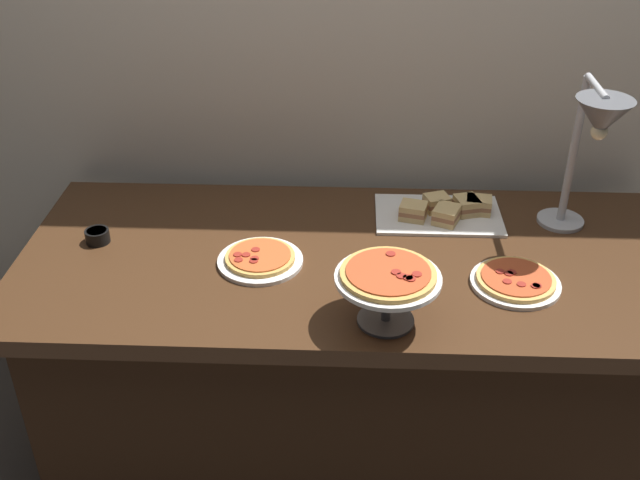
{
  "coord_description": "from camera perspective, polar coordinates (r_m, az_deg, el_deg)",
  "views": [
    {
      "loc": [
        -0.01,
        -1.8,
        1.92
      ],
      "look_at": [
        -0.09,
        0.0,
        0.81
      ],
      "focal_mm": 42.12,
      "sensor_mm": 36.0,
      "label": 1
    }
  ],
  "objects": [
    {
      "name": "ground_plane",
      "position": [
        2.63,
        2.04,
        -15.27
      ],
      "size": [
        8.0,
        8.0,
        0.0
      ],
      "primitive_type": "plane",
      "color": "#4C443D"
    },
    {
      "name": "back_wall",
      "position": [
        2.41,
        2.73,
        14.23
      ],
      "size": [
        4.4,
        0.04,
        2.4
      ],
      "primitive_type": "cube",
      "color": "beige",
      "rests_on": "ground_plane"
    },
    {
      "name": "buffet_table",
      "position": [
        2.36,
        2.21,
        -8.86
      ],
      "size": [
        1.9,
        0.84,
        0.76
      ],
      "color": "#422816",
      "rests_on": "ground_plane"
    },
    {
      "name": "heat_lamp",
      "position": [
        2.14,
        20.17,
        7.84
      ],
      "size": [
        0.15,
        0.32,
        0.47
      ],
      "color": "#B7BABF",
      "rests_on": "buffet_table"
    },
    {
      "name": "pizza_plate_front",
      "position": [
        2.11,
        -4.57,
        -1.45
      ],
      "size": [
        0.24,
        0.24,
        0.03
      ],
      "color": "white",
      "rests_on": "buffet_table"
    },
    {
      "name": "pizza_plate_center",
      "position": [
        2.08,
        14.63,
        -3.03
      ],
      "size": [
        0.24,
        0.24,
        0.03
      ],
      "color": "white",
      "rests_on": "buffet_table"
    },
    {
      "name": "pizza_plate_raised_stand",
      "position": [
        1.82,
        5.18,
        -3.11
      ],
      "size": [
        0.26,
        0.26,
        0.16
      ],
      "color": "#595B60",
      "rests_on": "buffet_table"
    },
    {
      "name": "sandwich_platter",
      "position": [
        2.34,
        9.4,
        2.18
      ],
      "size": [
        0.39,
        0.25,
        0.06
      ],
      "color": "white",
      "rests_on": "buffet_table"
    },
    {
      "name": "sauce_cup_near",
      "position": [
        2.28,
        -16.55,
        0.32
      ],
      "size": [
        0.07,
        0.07,
        0.04
      ],
      "color": "black",
      "rests_on": "buffet_table"
    }
  ]
}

